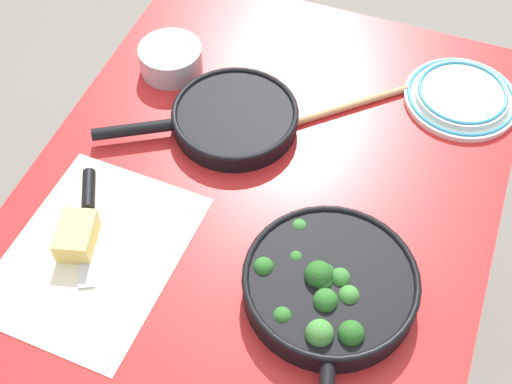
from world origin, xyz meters
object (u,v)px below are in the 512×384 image
at_px(grater_knife, 88,210).
at_px(cheese_block, 77,236).
at_px(wooden_spoon, 304,120).
at_px(prep_bowl_steel, 171,59).
at_px(skillet_eggs, 233,118).
at_px(skillet_broccoli, 329,286).
at_px(dinner_plate_stack, 461,96).

height_order(grater_knife, cheese_block, cheese_block).
xyz_separation_m(wooden_spoon, prep_bowl_steel, (-0.05, -0.31, 0.02)).
bearing_deg(cheese_block, skillet_eggs, 157.20).
relative_size(skillet_broccoli, wooden_spoon, 1.35).
height_order(wooden_spoon, prep_bowl_steel, prep_bowl_steel).
bearing_deg(cheese_block, skillet_broccoli, 97.12).
relative_size(skillet_eggs, cheese_block, 3.72).
distance_m(skillet_eggs, prep_bowl_steel, 0.21).
distance_m(wooden_spoon, cheese_block, 0.50).
distance_m(skillet_broccoli, prep_bowl_steel, 0.62).
bearing_deg(prep_bowl_steel, dinner_plate_stack, 101.61).
relative_size(skillet_eggs, prep_bowl_steel, 2.81).
relative_size(wooden_spoon, prep_bowl_steel, 2.31).
bearing_deg(skillet_broccoli, grater_knife, -106.60).
relative_size(wooden_spoon, cheese_block, 3.06).
bearing_deg(skillet_broccoli, prep_bowl_steel, -146.04).
distance_m(wooden_spoon, dinner_plate_stack, 0.33).
height_order(skillet_broccoli, prep_bowl_steel, skillet_broccoli).
bearing_deg(cheese_block, grater_knife, -165.99).
bearing_deg(cheese_block, wooden_spoon, 146.02).
bearing_deg(wooden_spoon, skillet_broccoli, 71.13).
distance_m(grater_knife, dinner_plate_stack, 0.77).
relative_size(skillet_broccoli, skillet_eggs, 1.11).
relative_size(wooden_spoon, grater_knife, 1.33).
distance_m(skillet_broccoli, skillet_eggs, 0.42).
xyz_separation_m(cheese_block, prep_bowl_steel, (-0.46, -0.03, 0.00)).
height_order(skillet_eggs, cheese_block, cheese_block).
bearing_deg(dinner_plate_stack, skillet_broccoli, -12.96).
distance_m(skillet_broccoli, wooden_spoon, 0.39).
height_order(cheese_block, prep_bowl_steel, prep_bowl_steel).
xyz_separation_m(cheese_block, dinner_plate_stack, (-0.58, 0.56, -0.01)).
xyz_separation_m(dinner_plate_stack, prep_bowl_steel, (0.12, -0.59, 0.02)).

